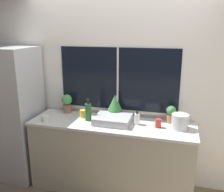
# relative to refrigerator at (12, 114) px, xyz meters

# --- Properties ---
(wall_back) EXTENTS (8.00, 0.09, 2.70)m
(wall_back) POSITION_rel_refrigerator_xyz_m (1.44, 0.36, 0.43)
(wall_back) COLOR silver
(wall_back) RESTS_ON ground_plane
(wall_left) EXTENTS (0.06, 7.00, 2.70)m
(wall_left) POSITION_rel_refrigerator_xyz_m (-0.63, 1.22, 0.43)
(wall_left) COLOR silver
(wall_left) RESTS_ON ground_plane
(counter) EXTENTS (2.07, 0.60, 0.93)m
(counter) POSITION_rel_refrigerator_xyz_m (1.44, 0.01, -0.45)
(counter) COLOR #B2A893
(counter) RESTS_ON ground_plane
(refrigerator) EXTENTS (0.71, 0.63, 1.83)m
(refrigerator) POSITION_rel_refrigerator_xyz_m (0.00, 0.00, 0.00)
(refrigerator) COLOR #B7B7BC
(refrigerator) RESTS_ON ground_plane
(sink) EXTENTS (0.44, 0.41, 0.30)m
(sink) POSITION_rel_refrigerator_xyz_m (1.46, 0.01, 0.06)
(sink) COLOR #ADADB2
(sink) RESTS_ON counter
(potted_plant_left) EXTENTS (0.14, 0.14, 0.26)m
(potted_plant_left) POSITION_rel_refrigerator_xyz_m (0.74, 0.22, 0.15)
(potted_plant_left) COLOR #9E6B4C
(potted_plant_left) RESTS_ON counter
(potted_plant_center) EXTENTS (0.20, 0.20, 0.31)m
(potted_plant_center) POSITION_rel_refrigerator_xyz_m (1.43, 0.22, 0.19)
(potted_plant_center) COLOR #9E6B4C
(potted_plant_center) RESTS_ON counter
(potted_plant_right) EXTENTS (0.12, 0.12, 0.22)m
(potted_plant_right) POSITION_rel_refrigerator_xyz_m (2.15, 0.22, 0.13)
(potted_plant_right) COLOR #9E6B4C
(potted_plant_right) RESTS_ON counter
(soap_bottle) EXTENTS (0.06, 0.06, 0.17)m
(soap_bottle) POSITION_rel_refrigerator_xyz_m (1.76, 0.05, 0.08)
(soap_bottle) COLOR white
(soap_bottle) RESTS_ON counter
(bottle_tall) EXTENTS (0.08, 0.08, 0.29)m
(bottle_tall) POSITION_rel_refrigerator_xyz_m (1.13, 0.02, 0.13)
(bottle_tall) COLOR #235128
(bottle_tall) RESTS_ON counter
(mug_white) EXTENTS (0.09, 0.09, 0.08)m
(mug_white) POSITION_rel_refrigerator_xyz_m (0.61, -0.16, 0.05)
(mug_white) COLOR white
(mug_white) RESTS_ON counter
(mug_red) EXTENTS (0.07, 0.07, 0.10)m
(mug_red) POSITION_rel_refrigerator_xyz_m (2.02, 0.02, 0.06)
(mug_red) COLOR #B72D28
(mug_red) RESTS_ON counter
(mug_yellow) EXTENTS (0.08, 0.08, 0.10)m
(mug_yellow) POSITION_rel_refrigerator_xyz_m (1.02, 0.10, 0.06)
(mug_yellow) COLOR gold
(mug_yellow) RESTS_ON counter
(kettle) EXTENTS (0.20, 0.20, 0.20)m
(kettle) POSITION_rel_refrigerator_xyz_m (2.26, 0.04, 0.11)
(kettle) COLOR #B2B2B7
(kettle) RESTS_ON counter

